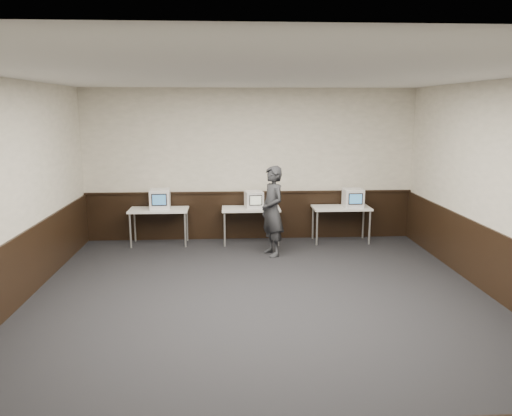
{
  "coord_description": "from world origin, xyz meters",
  "views": [
    {
      "loc": [
        -0.47,
        -6.54,
        2.79
      ],
      "look_at": [
        -0.01,
        1.6,
        1.15
      ],
      "focal_mm": 35.0,
      "sensor_mm": 36.0,
      "label": 1
    }
  ],
  "objects": [
    {
      "name": "desk_center",
      "position": [
        0.0,
        3.6,
        0.68
      ],
      "size": [
        1.2,
        0.6,
        0.75
      ],
      "color": "white",
      "rests_on": "ground"
    },
    {
      "name": "back_wall",
      "position": [
        0.0,
        4.0,
        1.6
      ],
      "size": [
        7.0,
        0.0,
        7.0
      ],
      "primitive_type": "plane",
      "rotation": [
        1.57,
        0.0,
        0.0
      ],
      "color": "beige",
      "rests_on": "ground"
    },
    {
      "name": "wainscot_right",
      "position": [
        3.48,
        0.0,
        0.5
      ],
      "size": [
        0.04,
        7.98,
        1.0
      ],
      "primitive_type": "cube",
      "color": "black",
      "rests_on": "right_wall"
    },
    {
      "name": "front_wall",
      "position": [
        0.0,
        -4.0,
        1.6
      ],
      "size": [
        7.0,
        0.0,
        7.0
      ],
      "primitive_type": "plane",
      "rotation": [
        -1.57,
        0.0,
        0.0
      ],
      "color": "beige",
      "rests_on": "ground"
    },
    {
      "name": "desk_right",
      "position": [
        1.9,
        3.6,
        0.68
      ],
      "size": [
        1.2,
        0.6,
        0.75
      ],
      "color": "white",
      "rests_on": "ground"
    },
    {
      "name": "person",
      "position": [
        0.37,
        2.7,
        0.86
      ],
      "size": [
        0.61,
        0.73,
        1.73
      ],
      "primitive_type": "imported",
      "rotation": [
        0.0,
        0.0,
        -1.21
      ],
      "color": "#26272B",
      "rests_on": "ground"
    },
    {
      "name": "emac_center",
      "position": [
        0.06,
        3.59,
        0.93
      ],
      "size": [
        0.4,
        0.42,
        0.35
      ],
      "rotation": [
        0.0,
        0.0,
        0.15
      ],
      "color": "white",
      "rests_on": "desk_center"
    },
    {
      "name": "floor",
      "position": [
        0.0,
        0.0,
        0.0
      ],
      "size": [
        8.0,
        8.0,
        0.0
      ],
      "primitive_type": "plane",
      "color": "black",
      "rests_on": "ground"
    },
    {
      "name": "wainscot_left",
      "position": [
        -3.48,
        0.0,
        0.5
      ],
      "size": [
        0.04,
        7.98,
        1.0
      ],
      "primitive_type": "cube",
      "color": "black",
      "rests_on": "left_wall"
    },
    {
      "name": "wainscot_back",
      "position": [
        0.0,
        3.98,
        0.5
      ],
      "size": [
        6.98,
        0.04,
        1.0
      ],
      "primitive_type": "cube",
      "color": "black",
      "rests_on": "back_wall"
    },
    {
      "name": "ceiling",
      "position": [
        0.0,
        0.0,
        3.2
      ],
      "size": [
        8.0,
        8.0,
        0.0
      ],
      "primitive_type": "plane",
      "rotation": [
        3.14,
        0.0,
        0.0
      ],
      "color": "white",
      "rests_on": "back_wall"
    },
    {
      "name": "desk_left",
      "position": [
        -1.9,
        3.6,
        0.68
      ],
      "size": [
        1.2,
        0.6,
        0.75
      ],
      "color": "white",
      "rests_on": "ground"
    },
    {
      "name": "emac_left",
      "position": [
        -1.87,
        3.62,
        0.95
      ],
      "size": [
        0.43,
        0.46,
        0.41
      ],
      "rotation": [
        0.0,
        0.0,
        0.06
      ],
      "color": "white",
      "rests_on": "desk_left"
    },
    {
      "name": "emac_right",
      "position": [
        2.13,
        3.55,
        0.95
      ],
      "size": [
        0.39,
        0.43,
        0.39
      ],
      "rotation": [
        0.0,
        0.0,
        0.01
      ],
      "color": "white",
      "rests_on": "desk_right"
    },
    {
      "name": "wainscot_rail",
      "position": [
        0.0,
        3.96,
        1.02
      ],
      "size": [
        6.98,
        0.06,
        0.04
      ],
      "primitive_type": "cube",
      "color": "black",
      "rests_on": "wainscot_back"
    }
  ]
}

